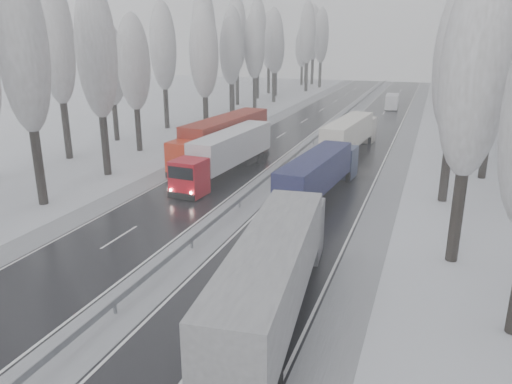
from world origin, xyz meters
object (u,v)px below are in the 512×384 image
Objects in this scene: truck_red_white at (227,151)px; truck_grey_tarp at (276,267)px; truck_red_red at (222,137)px; box_truck_distant at (392,101)px; truck_blue_box at (320,172)px; truck_cream_box at (350,133)px.

truck_grey_tarp is at bearing -57.78° from truck_red_white.
truck_grey_tarp is at bearing -56.38° from truck_red_red.
truck_red_red reaches higher than truck_red_white.
truck_grey_tarp is at bearing -91.54° from box_truck_distant.
truck_red_white reaches higher than truck_blue_box.
truck_red_red reaches higher than box_truck_distant.
truck_red_red is at bearing -108.50° from box_truck_distant.
truck_red_white reaches higher than box_truck_distant.
truck_grey_tarp is 1.09× the size of truck_red_white.
truck_grey_tarp is 2.50× the size of box_truck_distant.
truck_cream_box is at bearing 58.26° from truck_red_white.
box_truck_distant is (0.79, 53.42, -0.91)m from truck_blue_box.
truck_grey_tarp is 29.79m from truck_red_red.
truck_blue_box is at bearing 90.43° from truck_grey_tarp.
truck_red_white is at bearing -120.62° from truck_cream_box.
truck_red_red is (-11.74, -7.94, 0.31)m from truck_cream_box.
truck_cream_box is 15.68m from truck_red_white.
truck_red_white is at bearing -104.21° from box_truck_distant.
truck_red_white is at bearing 164.25° from truck_blue_box.
truck_cream_box is 2.26× the size of box_truck_distant.
truck_grey_tarp is 1.16× the size of truck_blue_box.
truck_cream_box is at bearing 87.93° from truck_grey_tarp.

